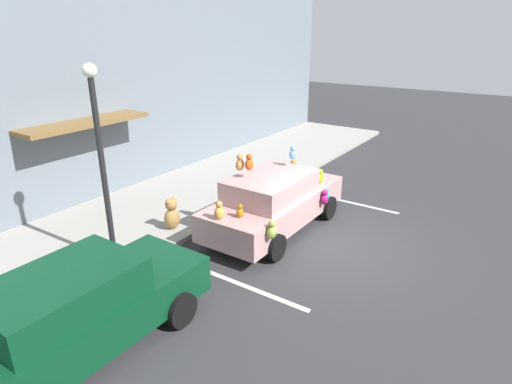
{
  "coord_description": "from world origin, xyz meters",
  "views": [
    {
      "loc": [
        -8.69,
        -3.72,
        4.95
      ],
      "look_at": [
        0.01,
        2.21,
        0.9
      ],
      "focal_mm": 30.05,
      "sensor_mm": 36.0,
      "label": 1
    }
  ],
  "objects_px": {
    "teddy_bear_on_sidewalk": "(172,215)",
    "street_lamp_post": "(100,149)",
    "plush_covered_car": "(274,201)",
    "parked_sedan_behind": "(77,312)"
  },
  "relations": [
    {
      "from": "plush_covered_car",
      "to": "street_lamp_post",
      "type": "relative_size",
      "value": 1.06
    },
    {
      "from": "teddy_bear_on_sidewalk",
      "to": "street_lamp_post",
      "type": "bearing_deg",
      "value": -176.41
    },
    {
      "from": "teddy_bear_on_sidewalk",
      "to": "street_lamp_post",
      "type": "distance_m",
      "value": 2.89
    },
    {
      "from": "parked_sedan_behind",
      "to": "teddy_bear_on_sidewalk",
      "type": "relative_size",
      "value": 5.34
    },
    {
      "from": "plush_covered_car",
      "to": "parked_sedan_behind",
      "type": "height_order",
      "value": "plush_covered_car"
    },
    {
      "from": "plush_covered_car",
      "to": "parked_sedan_behind",
      "type": "relative_size",
      "value": 1.01
    },
    {
      "from": "teddy_bear_on_sidewalk",
      "to": "street_lamp_post",
      "type": "xyz_separation_m",
      "value": [
        -1.9,
        -0.12,
        2.17
      ]
    },
    {
      "from": "plush_covered_car",
      "to": "teddy_bear_on_sidewalk",
      "type": "relative_size",
      "value": 5.41
    },
    {
      "from": "parked_sedan_behind",
      "to": "teddy_bear_on_sidewalk",
      "type": "height_order",
      "value": "parked_sedan_behind"
    },
    {
      "from": "parked_sedan_behind",
      "to": "street_lamp_post",
      "type": "relative_size",
      "value": 1.05
    }
  ]
}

